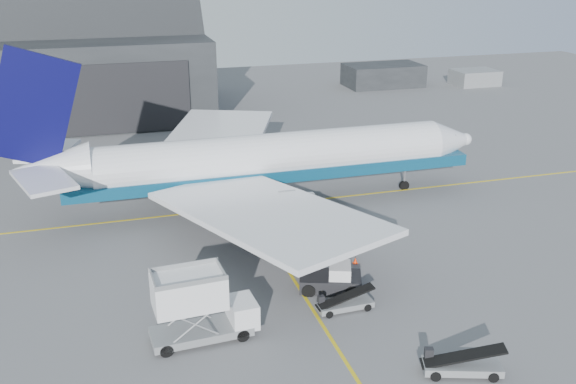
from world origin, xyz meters
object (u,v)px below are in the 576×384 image
object	(u,v)px
catering_truck	(199,307)
pushback_tug	(332,280)
belt_loader_b	(461,365)
belt_loader_a	(344,304)
airliner	(255,161)

from	to	relation	value
catering_truck	pushback_tug	bearing A→B (deg)	16.30
belt_loader_b	catering_truck	bearing A→B (deg)	169.04
pushback_tug	belt_loader_a	size ratio (longest dim) A/B	1.20
airliner	pushback_tug	xyz separation A→B (m)	(1.46, -18.01, -3.88)
airliner	belt_loader_a	distance (m)	21.50
airliner	belt_loader_b	world-z (taller)	airliner
airliner	belt_loader_a	size ratio (longest dim) A/B	11.13
pushback_tug	belt_loader_a	bearing A→B (deg)	-73.70
airliner	pushback_tug	bearing A→B (deg)	-85.37
pushback_tug	belt_loader_b	world-z (taller)	pushback_tug
belt_loader_b	airliner	bearing A→B (deg)	118.25
airliner	catering_truck	xyz separation A→B (m)	(-9.05, -21.82, -2.27)
belt_loader_a	belt_loader_b	bearing A→B (deg)	-67.03
airliner	pushback_tug	distance (m)	18.48
airliner	belt_loader_b	bearing A→B (deg)	-79.87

